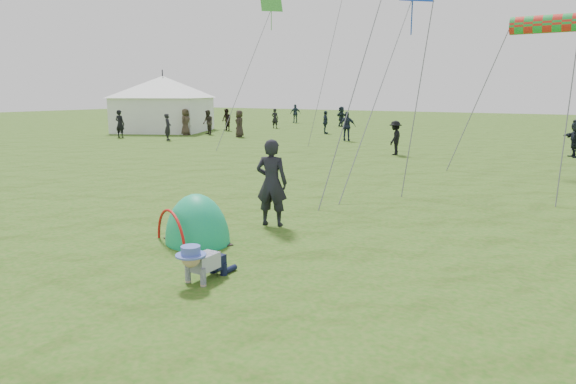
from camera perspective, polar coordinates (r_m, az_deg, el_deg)
The scene contains 19 objects.
ground at distance 8.24m, azimuth -7.06°, elevation -9.57°, with size 140.00×140.00×0.00m, color #1E5A0F.
crawling_toddler at distance 8.09m, azimuth -9.56°, elevation -7.61°, with size 0.59×0.84×0.64m, color black, non-canonical shape.
popup_tent at distance 10.26m, azimuth -10.01°, elevation -5.48°, with size 1.47×1.21×1.91m, color #0F9077.
standing_adult at distance 11.15m, azimuth -1.83°, elevation 1.04°, with size 0.69×0.46×1.90m, color black.
event_marquee at distance 39.55m, azimuth -13.65°, elevation 9.71°, with size 6.31×6.31×4.34m, color white, non-canonical shape.
crowd_person_0 at distance 32.08m, azimuth -13.20°, elevation 7.04°, with size 0.58×0.38×1.60m, color black.
crowd_person_1 at distance 39.22m, azimuth -6.83°, elevation 7.97°, with size 0.81×0.63×1.66m, color black.
crowd_person_2 at distance 36.32m, azimuth 4.18°, elevation 7.73°, with size 0.94×0.39×1.60m, color #1D2837.
crowd_person_4 at distance 33.68m, azimuth -5.41°, elevation 7.57°, with size 0.85×0.55×1.73m, color #2B231D.
crowd_person_5 at distance 44.05m, azimuth 5.96°, elevation 8.35°, with size 1.57×0.50×1.70m, color #1B2730.
crowd_person_6 at distance 34.85m, azimuth -18.18°, elevation 7.21°, with size 0.64×0.42×1.76m, color black.
crowd_person_7 at distance 35.91m, azimuth -8.88°, elevation 7.65°, with size 0.81×0.63×1.68m, color #352E27.
crowd_person_8 at distance 49.14m, azimuth 0.83°, elevation 8.70°, with size 1.02×0.42×1.74m, color #273845.
crowd_person_10 at distance 35.63m, azimuth -11.32°, elevation 7.63°, with size 0.87×0.57×1.78m, color #3F3326.
crowd_person_11 at distance 26.39m, azimuth 29.33°, elevation 5.23°, with size 1.58×0.50×1.71m, color black.
crowd_person_12 at distance 41.75m, azimuth -1.46°, elevation 8.17°, with size 0.57×0.38×1.58m, color black.
crowd_person_14 at distance 31.08m, azimuth 6.57°, elevation 7.26°, with size 1.02×0.42×1.74m, color #20283B.
crowd_person_15 at distance 24.43m, azimuth 11.81°, elevation 5.91°, with size 1.03×0.59×1.59m, color black.
diamond_kite_3 at distance 30.17m, azimuth -1.88°, elevation 20.30°, with size 1.18×1.18×0.00m, color green.
Camera 1 is at (4.92, -5.94, 2.89)m, focal length 32.00 mm.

